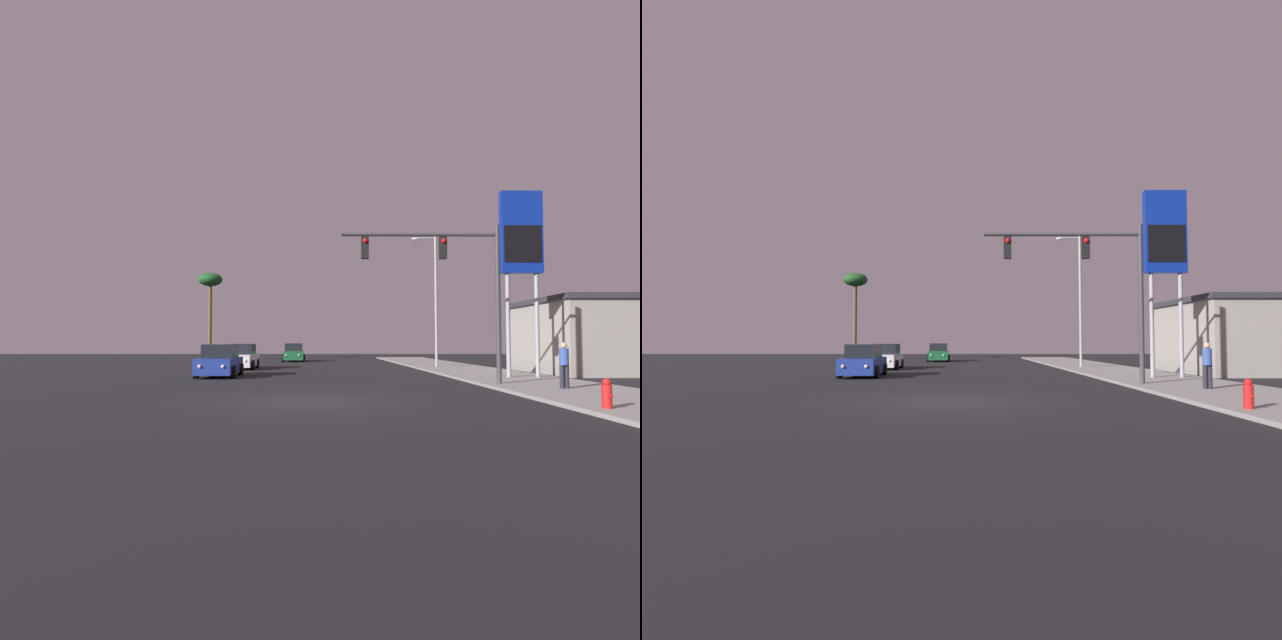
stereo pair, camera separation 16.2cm
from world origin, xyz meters
The scene contains 12 objects.
ground_plane centered at (0.00, 0.00, 0.00)m, with size 120.00×120.00×0.00m, color black.
sidewalk_right centered at (9.50, 10.00, 0.06)m, with size 5.00×60.00×0.12m.
building_gas_station centered at (18.00, 13.45, 2.16)m, with size 10.30×8.30×4.30m.
car_blue centered at (-4.76, 10.69, 0.76)m, with size 2.04×4.31×1.68m.
car_white centered at (-4.73, 18.10, 0.76)m, with size 2.04×4.34×1.68m.
car_green centered at (-1.80, 31.14, 0.76)m, with size 2.04×4.32×1.68m.
traffic_light_mast centered at (5.90, 4.90, 4.68)m, with size 6.52×0.36×6.50m.
street_lamp centered at (8.37, 18.66, 5.12)m, with size 1.74×0.24×9.00m.
gas_station_sign centered at (10.20, 8.47, 6.62)m, with size 2.00×0.42×9.00m.
fire_hydrant centered at (7.61, -2.78, 0.49)m, with size 0.24×0.34×0.76m.
pedestrian_on_sidewalk centered at (9.24, 2.63, 1.03)m, with size 0.34×0.32×1.67m.
palm_tree_far centered at (-10.24, 34.00, 7.53)m, with size 2.40×2.40×8.67m.
Camera 1 is at (0.23, -15.40, 1.80)m, focal length 28.00 mm.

